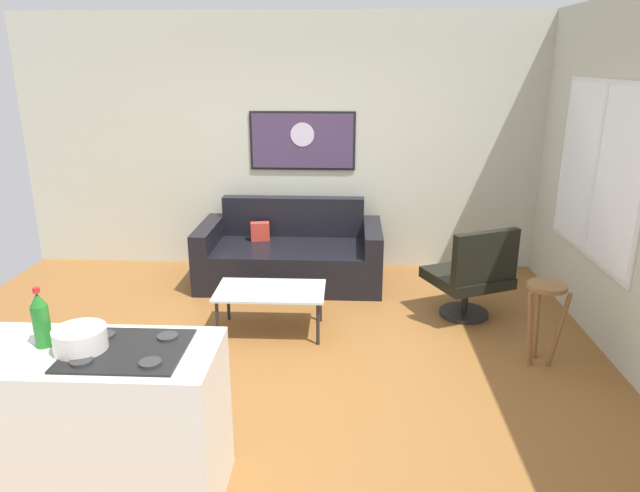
% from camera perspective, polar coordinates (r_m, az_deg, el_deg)
% --- Properties ---
extents(ground, '(6.40, 6.40, 0.04)m').
position_cam_1_polar(ground, '(4.69, -3.47, -11.76)').
color(ground, brown).
extents(back_wall, '(6.40, 0.05, 2.80)m').
position_cam_1_polar(back_wall, '(6.56, -1.46, 9.97)').
color(back_wall, beige).
rests_on(back_wall, ground).
extents(right_wall, '(0.05, 6.40, 2.80)m').
position_cam_1_polar(right_wall, '(4.94, 28.62, 5.21)').
color(right_wall, beige).
rests_on(right_wall, ground).
extents(couch, '(1.93, 0.96, 0.85)m').
position_cam_1_polar(couch, '(6.24, -2.91, -1.00)').
color(couch, black).
rests_on(couch, ground).
extents(coffee_table, '(0.94, 0.55, 0.40)m').
position_cam_1_polar(coffee_table, '(5.07, -4.90, -4.64)').
color(coffee_table, silver).
rests_on(coffee_table, ground).
extents(armchair, '(0.84, 0.83, 0.89)m').
position_cam_1_polar(armchair, '(5.46, 14.73, -2.83)').
color(armchair, black).
rests_on(armchair, ground).
extents(bar_stool, '(0.35, 0.34, 0.67)m').
position_cam_1_polar(bar_stool, '(4.81, 21.25, -5.34)').
color(bar_stool, brown).
rests_on(bar_stool, ground).
extents(kitchen_counter, '(1.43, 0.61, 0.91)m').
position_cam_1_polar(kitchen_counter, '(3.46, -21.87, -15.94)').
color(kitchen_counter, silver).
rests_on(kitchen_counter, ground).
extents(soda_bottle_2, '(0.09, 0.09, 0.32)m').
position_cam_1_polar(soda_bottle_2, '(3.30, -25.76, -6.57)').
color(soda_bottle_2, '#216E22').
rests_on(soda_bottle_2, kitchen_counter).
extents(mixing_bowl, '(0.26, 0.26, 0.13)m').
position_cam_1_polar(mixing_bowl, '(3.20, -22.50, -8.56)').
color(mixing_bowl, silver).
rests_on(mixing_bowl, kitchen_counter).
extents(wall_painting, '(1.17, 0.03, 0.64)m').
position_cam_1_polar(wall_painting, '(6.51, -1.73, 10.30)').
color(wall_painting, black).
extents(window, '(0.03, 1.67, 1.50)m').
position_cam_1_polar(window, '(5.46, 25.63, 6.65)').
color(window, silver).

